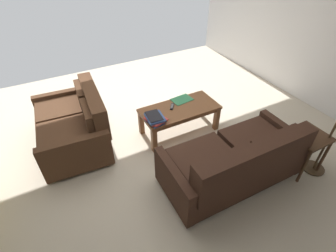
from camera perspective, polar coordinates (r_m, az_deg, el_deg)
ground_plane at (r=3.85m, az=-1.88°, el=-3.04°), size 5.76×5.71×0.01m
wall_left at (r=5.00m, az=31.12°, el=20.75°), size 0.12×5.71×2.89m
sofa_main at (r=3.13m, az=15.10°, el=-7.82°), size 1.72×0.84×0.82m
loveseat_near at (r=3.78m, az=-20.32°, el=0.28°), size 0.97×1.38×0.84m
coffee_table at (r=3.78m, az=2.64°, el=3.26°), size 1.17×0.55×0.44m
end_table at (r=3.57m, az=28.87°, el=-3.09°), size 0.43×0.43×0.56m
book_stack at (r=3.44m, az=-2.98°, el=1.68°), size 0.30×0.32×0.10m
tv_remote at (r=3.75m, az=0.94°, el=4.45°), size 0.13×0.15×0.02m
loose_magazine at (r=3.93m, az=3.17°, el=6.02°), size 0.33×0.25×0.01m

